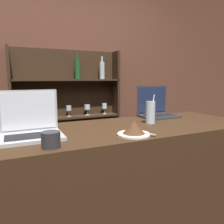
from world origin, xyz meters
TOP-DOWN VIEW (x-y plane):
  - bar_counter at (0.00, 0.33)m, footprint 2.18×0.65m
  - back_wall at (0.00, 1.64)m, footprint 7.00×0.06m
  - back_shelf at (0.11, 1.56)m, footprint 1.22×0.18m
  - laptop_near at (-0.40, 0.32)m, footprint 0.32×0.24m
  - laptop_far at (0.61, 0.57)m, footprint 0.30×0.22m
  - cake_plate at (0.13, 0.11)m, footprint 0.19×0.19m
  - water_glass at (0.40, 0.35)m, footprint 0.07×0.07m
  - coffee_cup at (-0.34, 0.08)m, footprint 0.09×0.09m

SIDE VIEW (x-z plane):
  - bar_counter at x=0.00m, z-range 0.00..1.05m
  - back_shelf at x=0.11m, z-range 0.04..1.73m
  - cake_plate at x=0.13m, z-range 1.05..1.13m
  - coffee_cup at x=-0.34m, z-range 1.05..1.13m
  - laptop_near at x=-0.40m, z-range 0.98..1.24m
  - laptop_far at x=0.61m, z-range 0.99..1.24m
  - water_glass at x=0.40m, z-range 1.03..1.24m
  - back_wall at x=0.00m, z-range 0.00..2.70m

